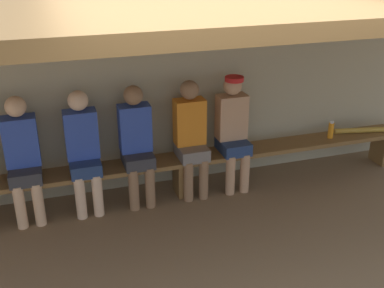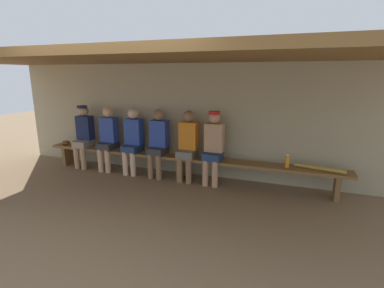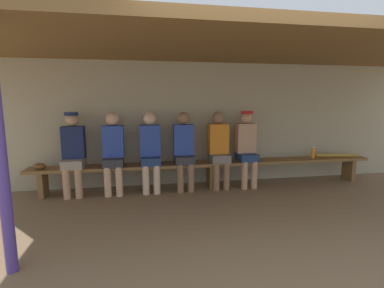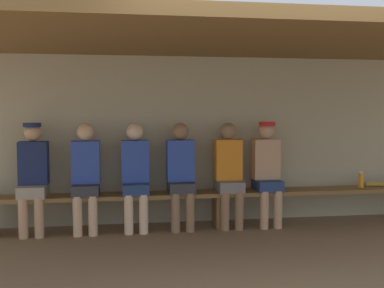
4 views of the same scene
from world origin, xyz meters
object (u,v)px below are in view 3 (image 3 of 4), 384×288
Objects in this scene: support_post at (0,152)px; water_bottle_green at (313,153)px; bench at (211,166)px; baseball_bat at (337,155)px; player_shirtless_tan at (113,150)px; player_near_post at (219,147)px; player_in_red at (246,145)px; player_rightmost at (73,150)px; baseball_glove_dark_brown at (40,166)px; player_in_white at (184,148)px; player_in_blue at (150,149)px.

support_post is 9.97× the size of water_bottle_green.
bench is 7.56× the size of baseball_bat.
player_shirtless_tan and player_near_post have the same top height.
player_in_red reaches higher than bench.
baseball_bat is at bearing -0.04° from player_shirtless_tan.
player_near_post is 6.05× the size of water_bottle_green.
player_near_post is (2.51, 2.10, -0.37)m from support_post.
player_rightmost is (-0.62, 0.00, 0.02)m from player_shirtless_tan.
support_post is 1.64× the size of player_in_red.
player_in_red is 3.44m from baseball_glove_dark_brown.
baseball_glove_dark_brown is (-4.73, 0.00, -0.06)m from water_bottle_green.
player_shirtless_tan is at bearing 180.00° from player_in_white.
player_near_post is (1.79, 0.00, 0.00)m from player_shirtless_tan.
support_post is 2.85m from player_in_white.
baseball_bat is at bearing 1.80° from water_bottle_green.
support_post is 9.17× the size of baseball_glove_dark_brown.
bench is 4.46× the size of player_rightmost.
baseball_bat reaches higher than bench.
player_in_blue is at bearing 57.96° from support_post.
baseball_bat is at bearing -0.08° from player_near_post.
baseball_glove_dark_brown is at bearing -179.73° from player_in_red.
player_in_white is 2.95m from baseball_bat.
player_rightmost reaches higher than baseball_glove_dark_brown.
support_post is at bearing -138.30° from bench.
player_in_red reaches higher than water_bottle_green.
player_rightmost reaches higher than player_in_blue.
baseball_glove_dark_brown is (-0.42, 2.09, -0.60)m from support_post.
player_rightmost reaches higher than player_in_white.
water_bottle_green is (1.30, -0.02, -0.18)m from player_in_red.
player_shirtless_tan is (0.71, 2.10, -0.37)m from support_post.
player_near_post is at bearing 1.19° from bench.
water_bottle_green is at bearing -166.47° from baseball_bat.
water_bottle_green is at bearing -132.43° from baseball_glove_dark_brown.
player_rightmost is 4.22m from water_bottle_green.
player_in_white is at bearing 0.00° from player_in_blue.
bench is 2.47m from baseball_bat.
player_in_blue is at bearing 179.83° from bench.
baseball_glove_dark_brown is at bearing -179.48° from player_in_blue.
player_in_red is at bearing 0.00° from player_rightmost.
player_rightmost is at bearing -130.58° from baseball_glove_dark_brown.
player_in_red reaches higher than baseball_bat.
support_post reaches higher than water_bottle_green.
support_post is at bearing -139.99° from player_near_post.
player_in_white is (-0.47, 0.00, 0.34)m from bench.
water_bottle_green is (4.22, -0.02, -0.18)m from player_rightmost.
player_in_blue is (-1.19, 0.00, 0.00)m from player_near_post.
water_bottle_green is (1.81, -0.02, -0.16)m from player_near_post.
baseball_bat is at bearing 23.53° from support_post.
player_in_red is 1.01× the size of player_in_blue.
player_in_blue is 5.56× the size of baseball_glove_dark_brown.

